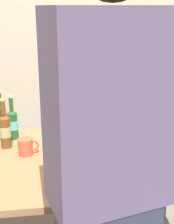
{
  "coord_description": "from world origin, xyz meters",
  "views": [
    {
      "loc": [
        -0.17,
        -1.52,
        1.51
      ],
      "look_at": [
        0.04,
        0.0,
        0.99
      ],
      "focal_mm": 49.98,
      "sensor_mm": 36.0,
      "label": 1
    }
  ],
  "objects_px": {
    "laptop": "(102,135)",
    "beer_bottle_dark": "(1,118)",
    "beer_bottle_brown": "(13,123)",
    "coffee_mug": "(26,147)",
    "person_figure": "(108,193)",
    "beer_bottle_amber": "(5,130)"
  },
  "relations": [
    {
      "from": "laptop",
      "to": "beer_bottle_brown",
      "type": "bearing_deg",
      "value": 165.4
    },
    {
      "from": "laptop",
      "to": "coffee_mug",
      "type": "xyz_separation_m",
      "value": [
        -0.44,
        -0.1,
        -0.01
      ]
    },
    {
      "from": "beer_bottle_amber",
      "to": "coffee_mug",
      "type": "distance_m",
      "value": 0.17
    },
    {
      "from": "person_figure",
      "to": "beer_bottle_dark",
      "type": "bearing_deg",
      "value": 115.69
    },
    {
      "from": "laptop",
      "to": "coffee_mug",
      "type": "distance_m",
      "value": 0.45
    },
    {
      "from": "beer_bottle_amber",
      "to": "person_figure",
      "type": "distance_m",
      "value": 0.92
    },
    {
      "from": "beer_bottle_amber",
      "to": "coffee_mug",
      "type": "relative_size",
      "value": 2.58
    },
    {
      "from": "beer_bottle_dark",
      "to": "coffee_mug",
      "type": "distance_m",
      "value": 0.35
    },
    {
      "from": "beer_bottle_dark",
      "to": "person_figure",
      "type": "distance_m",
      "value": 1.11
    },
    {
      "from": "laptop",
      "to": "coffee_mug",
      "type": "bearing_deg",
      "value": -167.64
    },
    {
      "from": "person_figure",
      "to": "beer_bottle_brown",
      "type": "bearing_deg",
      "value": 113.44
    },
    {
      "from": "beer_bottle_brown",
      "to": "coffee_mug",
      "type": "xyz_separation_m",
      "value": [
        0.09,
        -0.23,
        -0.05
      ]
    },
    {
      "from": "laptop",
      "to": "beer_bottle_dark",
      "type": "xyz_separation_m",
      "value": [
        -0.61,
        0.21,
        0.06
      ]
    },
    {
      "from": "beer_bottle_brown",
      "to": "coffee_mug",
      "type": "bearing_deg",
      "value": -69.29
    },
    {
      "from": "laptop",
      "to": "person_figure",
      "type": "distance_m",
      "value": 0.81
    },
    {
      "from": "beer_bottle_amber",
      "to": "beer_bottle_brown",
      "type": "relative_size",
      "value": 1.07
    },
    {
      "from": "laptop",
      "to": "beer_bottle_dark",
      "type": "distance_m",
      "value": 0.64
    },
    {
      "from": "laptop",
      "to": "beer_bottle_brown",
      "type": "xyz_separation_m",
      "value": [
        -0.53,
        0.14,
        0.05
      ]
    },
    {
      "from": "beer_bottle_amber",
      "to": "beer_bottle_dark",
      "type": "distance_m",
      "value": 0.2
    },
    {
      "from": "coffee_mug",
      "to": "laptop",
      "type": "bearing_deg",
      "value": 12.36
    },
    {
      "from": "laptop",
      "to": "beer_bottle_dark",
      "type": "height_order",
      "value": "beer_bottle_dark"
    },
    {
      "from": "laptop",
      "to": "person_figure",
      "type": "bearing_deg",
      "value": -99.15
    }
  ]
}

